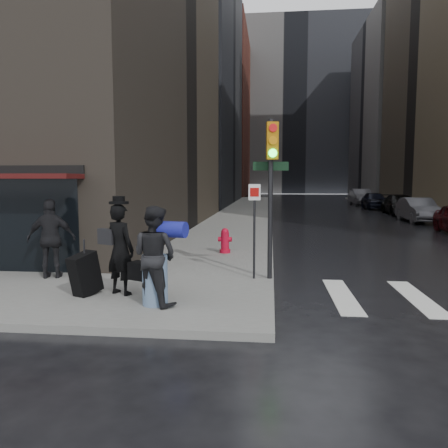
{
  "coord_description": "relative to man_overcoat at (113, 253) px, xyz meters",
  "views": [
    {
      "loc": [
        1.91,
        -8.7,
        2.57
      ],
      "look_at": [
        0.58,
        3.66,
        1.3
      ],
      "focal_mm": 35.0,
      "sensor_mm": 36.0,
      "label": 1
    }
  ],
  "objects": [
    {
      "name": "ground",
      "position": [
        1.38,
        -0.04,
        -1.04
      ],
      "size": [
        140.0,
        140.0,
        0.0
      ],
      "primitive_type": "plane",
      "color": "black",
      "rests_on": "ground"
    },
    {
      "name": "bldg_right_far",
      "position": [
        27.38,
        57.96,
        11.46
      ],
      "size": [
        22.0,
        20.0,
        25.0
      ],
      "primitive_type": "cube",
      "color": "slate",
      "rests_on": "ground"
    },
    {
      "name": "sidewalk_left",
      "position": [
        1.38,
        26.96,
        -0.96
      ],
      "size": [
        4.0,
        50.0,
        0.15
      ],
      "primitive_type": "cube",
      "color": "slate",
      "rests_on": "ground"
    },
    {
      "name": "parked_car_4",
      "position": [
        12.34,
        30.65,
        -0.28
      ],
      "size": [
        1.9,
        4.49,
        1.51
      ],
      "primitive_type": "imported",
      "rotation": [
        0.0,
        0.0,
        -0.02
      ],
      "color": "black",
      "rests_on": "ground"
    },
    {
      "name": "traffic_light",
      "position": [
        3.26,
        1.77,
        1.59
      ],
      "size": [
        0.96,
        0.5,
        3.85
      ],
      "rotation": [
        0.0,
        0.0,
        0.14
      ],
      "color": "black",
      "rests_on": "ground"
    },
    {
      "name": "man_jeans",
      "position": [
        1.07,
        -0.64,
        0.08
      ],
      "size": [
        1.32,
        1.13,
        1.92
      ],
      "rotation": [
        0.0,
        0.0,
        2.73
      ],
      "color": "black",
      "rests_on": "ground"
    },
    {
      "name": "man_overcoat",
      "position": [
        0.0,
        0.0,
        0.0
      ],
      "size": [
        1.42,
        0.93,
        2.11
      ],
      "rotation": [
        0.0,
        0.0,
        2.71
      ],
      "color": "black",
      "rests_on": "ground"
    },
    {
      "name": "bldg_left_far",
      "position": [
        -11.62,
        61.96,
        11.96
      ],
      "size": [
        22.0,
        20.0,
        26.0
      ],
      "primitive_type": "cube",
      "color": "brown",
      "rests_on": "ground"
    },
    {
      "name": "man_greycoat",
      "position": [
        -2.06,
        1.36,
        0.09
      ],
      "size": [
        1.22,
        0.72,
        1.95
      ],
      "rotation": [
        0.0,
        0.0,
        3.37
      ],
      "color": "black",
      "rests_on": "ground"
    },
    {
      "name": "parked_car_3",
      "position": [
        12.83,
        24.7,
        -0.31
      ],
      "size": [
        2.19,
        5.08,
        1.46
      ],
      "primitive_type": "imported",
      "rotation": [
        0.0,
        0.0,
        -0.03
      ],
      "color": "black",
      "rests_on": "ground"
    },
    {
      "name": "bldg_distant",
      "position": [
        7.38,
        77.96,
        14.96
      ],
      "size": [
        40.0,
        12.0,
        32.0
      ],
      "primitive_type": "cube",
      "color": "slate",
      "rests_on": "ground"
    },
    {
      "name": "parked_car_5",
      "position": [
        12.36,
        36.6,
        -0.22
      ],
      "size": [
        1.78,
        5.0,
        1.64
      ],
      "primitive_type": "imported",
      "rotation": [
        0.0,
        0.0,
        0.01
      ],
      "color": "#4A4A4F",
      "rests_on": "ground"
    },
    {
      "name": "parked_car_2",
      "position": [
        12.18,
        18.75,
        -0.3
      ],
      "size": [
        1.57,
        4.49,
        1.48
      ],
      "primitive_type": "imported",
      "rotation": [
        0.0,
        0.0,
        -0.0
      ],
      "color": "#4D4D52",
      "rests_on": "ground"
    },
    {
      "name": "bldg_left_mid",
      "position": [
        -11.62,
        37.96,
        15.96
      ],
      "size": [
        22.0,
        24.0,
        34.0
      ],
      "primitive_type": "cube",
      "color": "slate",
      "rests_on": "ground"
    },
    {
      "name": "sidewalk_right",
      "position": [
        14.88,
        26.96,
        -0.96
      ],
      "size": [
        3.0,
        50.0,
        0.15
      ],
      "primitive_type": "cube",
      "color": "slate",
      "rests_on": "ground"
    },
    {
      "name": "fire_hydrant",
      "position": [
        1.79,
        5.49,
        -0.52
      ],
      "size": [
        0.46,
        0.36,
        0.82
      ],
      "rotation": [
        0.0,
        0.0,
        -0.04
      ],
      "color": "#B90B26",
      "rests_on": "ground"
    }
  ]
}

